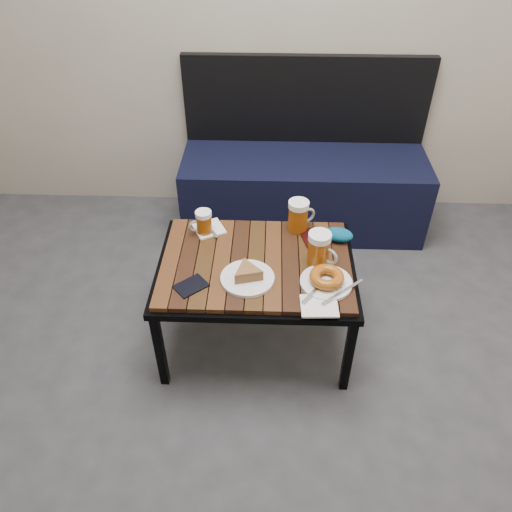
{
  "coord_description": "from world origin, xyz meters",
  "views": [
    {
      "loc": [
        -0.1,
        -0.79,
        1.84
      ],
      "look_at": [
        -0.15,
        0.81,
        0.5
      ],
      "focal_mm": 35.0,
      "sensor_mm": 36.0,
      "label": 1
    }
  ],
  "objects_px": {
    "cafe_table": "(256,269)",
    "passport_burgundy": "(313,237)",
    "passport_navy": "(191,286)",
    "plate_bagel": "(326,279)",
    "beer_mug_left": "(203,223)",
    "beer_mug_right": "(319,249)",
    "knit_pouch": "(339,235)",
    "plate_pie": "(247,275)",
    "bench": "(303,183)",
    "beer_mug_centre": "(299,216)"
  },
  "relations": [
    {
      "from": "beer_mug_left",
      "to": "passport_burgundy",
      "type": "bearing_deg",
      "value": 159.77
    },
    {
      "from": "cafe_table",
      "to": "plate_pie",
      "type": "bearing_deg",
      "value": -104.75
    },
    {
      "from": "passport_navy",
      "to": "passport_burgundy",
      "type": "bearing_deg",
      "value": 82.97
    },
    {
      "from": "beer_mug_centre",
      "to": "beer_mug_right",
      "type": "xyz_separation_m",
      "value": [
        0.08,
        -0.24,
        0.0
      ]
    },
    {
      "from": "bench",
      "to": "passport_navy",
      "type": "relative_size",
      "value": 11.29
    },
    {
      "from": "beer_mug_right",
      "to": "plate_bagel",
      "type": "bearing_deg",
      "value": -43.02
    },
    {
      "from": "plate_pie",
      "to": "passport_burgundy",
      "type": "bearing_deg",
      "value": 45.5
    },
    {
      "from": "passport_burgundy",
      "to": "bench",
      "type": "bearing_deg",
      "value": 75.32
    },
    {
      "from": "beer_mug_centre",
      "to": "beer_mug_right",
      "type": "distance_m",
      "value": 0.25
    },
    {
      "from": "plate_pie",
      "to": "knit_pouch",
      "type": "bearing_deg",
      "value": 35.3
    },
    {
      "from": "beer_mug_centre",
      "to": "passport_navy",
      "type": "distance_m",
      "value": 0.6
    },
    {
      "from": "cafe_table",
      "to": "knit_pouch",
      "type": "xyz_separation_m",
      "value": [
        0.36,
        0.16,
        0.07
      ]
    },
    {
      "from": "cafe_table",
      "to": "bench",
      "type": "bearing_deg",
      "value": 75.51
    },
    {
      "from": "cafe_table",
      "to": "beer_mug_centre",
      "type": "bearing_deg",
      "value": 51.98
    },
    {
      "from": "plate_pie",
      "to": "passport_navy",
      "type": "height_order",
      "value": "plate_pie"
    },
    {
      "from": "plate_pie",
      "to": "passport_navy",
      "type": "distance_m",
      "value": 0.23
    },
    {
      "from": "beer_mug_centre",
      "to": "passport_navy",
      "type": "height_order",
      "value": "beer_mug_centre"
    },
    {
      "from": "knit_pouch",
      "to": "cafe_table",
      "type": "bearing_deg",
      "value": -155.99
    },
    {
      "from": "plate_bagel",
      "to": "passport_burgundy",
      "type": "xyz_separation_m",
      "value": [
        -0.04,
        0.3,
        -0.02
      ]
    },
    {
      "from": "beer_mug_left",
      "to": "beer_mug_centre",
      "type": "xyz_separation_m",
      "value": [
        0.42,
        0.05,
        0.02
      ]
    },
    {
      "from": "beer_mug_left",
      "to": "plate_bagel",
      "type": "xyz_separation_m",
      "value": [
        0.53,
        -0.32,
        -0.03
      ]
    },
    {
      "from": "bench",
      "to": "knit_pouch",
      "type": "xyz_separation_m",
      "value": [
        0.11,
        -0.79,
        0.23
      ]
    },
    {
      "from": "cafe_table",
      "to": "beer_mug_left",
      "type": "relative_size",
      "value": 7.24
    },
    {
      "from": "plate_pie",
      "to": "knit_pouch",
      "type": "xyz_separation_m",
      "value": [
        0.39,
        0.28,
        0.0
      ]
    },
    {
      "from": "bench",
      "to": "plate_pie",
      "type": "xyz_separation_m",
      "value": [
        -0.28,
        -1.07,
        0.22
      ]
    },
    {
      "from": "beer_mug_centre",
      "to": "plate_bagel",
      "type": "xyz_separation_m",
      "value": [
        0.1,
        -0.36,
        -0.05
      ]
    },
    {
      "from": "passport_navy",
      "to": "passport_burgundy",
      "type": "distance_m",
      "value": 0.6
    },
    {
      "from": "beer_mug_left",
      "to": "beer_mug_centre",
      "type": "distance_m",
      "value": 0.43
    },
    {
      "from": "passport_navy",
      "to": "beer_mug_centre",
      "type": "bearing_deg",
      "value": 91.84
    },
    {
      "from": "beer_mug_centre",
      "to": "passport_burgundy",
      "type": "relative_size",
      "value": 1.08
    },
    {
      "from": "cafe_table",
      "to": "knit_pouch",
      "type": "bearing_deg",
      "value": 24.01
    },
    {
      "from": "beer_mug_right",
      "to": "passport_burgundy",
      "type": "xyz_separation_m",
      "value": [
        -0.01,
        0.17,
        -0.07
      ]
    },
    {
      "from": "bench",
      "to": "passport_navy",
      "type": "bearing_deg",
      "value": -114.07
    },
    {
      "from": "plate_pie",
      "to": "passport_navy",
      "type": "xyz_separation_m",
      "value": [
        -0.22,
        -0.05,
        -0.02
      ]
    },
    {
      "from": "plate_bagel",
      "to": "passport_navy",
      "type": "bearing_deg",
      "value": -176.37
    },
    {
      "from": "passport_burgundy",
      "to": "knit_pouch",
      "type": "relative_size",
      "value": 1.07
    },
    {
      "from": "beer_mug_right",
      "to": "bench",
      "type": "bearing_deg",
      "value": 127.01
    },
    {
      "from": "passport_burgundy",
      "to": "beer_mug_centre",
      "type": "bearing_deg",
      "value": 120.72
    },
    {
      "from": "beer_mug_right",
      "to": "plate_bagel",
      "type": "relative_size",
      "value": 0.6
    },
    {
      "from": "cafe_table",
      "to": "beer_mug_left",
      "type": "distance_m",
      "value": 0.32
    },
    {
      "from": "plate_pie",
      "to": "bench",
      "type": "bearing_deg",
      "value": 75.48
    },
    {
      "from": "plate_bagel",
      "to": "passport_navy",
      "type": "distance_m",
      "value": 0.54
    },
    {
      "from": "cafe_table",
      "to": "passport_burgundy",
      "type": "height_order",
      "value": "passport_burgundy"
    },
    {
      "from": "plate_bagel",
      "to": "passport_burgundy",
      "type": "relative_size",
      "value": 1.85
    },
    {
      "from": "cafe_table",
      "to": "passport_navy",
      "type": "xyz_separation_m",
      "value": [
        -0.25,
        -0.16,
        0.05
      ]
    },
    {
      "from": "plate_pie",
      "to": "cafe_table",
      "type": "bearing_deg",
      "value": 75.25
    },
    {
      "from": "passport_navy",
      "to": "knit_pouch",
      "type": "distance_m",
      "value": 0.69
    },
    {
      "from": "beer_mug_left",
      "to": "beer_mug_right",
      "type": "relative_size",
      "value": 0.76
    },
    {
      "from": "cafe_table",
      "to": "passport_burgundy",
      "type": "distance_m",
      "value": 0.31
    },
    {
      "from": "beer_mug_right",
      "to": "plate_bagel",
      "type": "height_order",
      "value": "beer_mug_right"
    }
  ]
}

